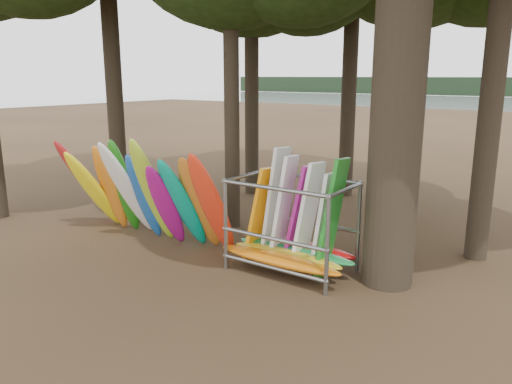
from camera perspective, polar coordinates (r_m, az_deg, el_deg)
The scene contains 3 objects.
ground at distance 12.39m, azimuth -6.00°, elevation -7.30°, with size 120.00×120.00×0.00m, color #47331E.
kayak_row at distance 13.44m, azimuth -12.81°, elevation -0.23°, with size 5.39×2.17×3.02m.
storage_rack at distance 11.20m, azimuth 4.09°, elevation -4.23°, with size 3.05×1.60×2.76m.
Camera 1 is at (7.70, -8.70, 4.32)m, focal length 35.00 mm.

